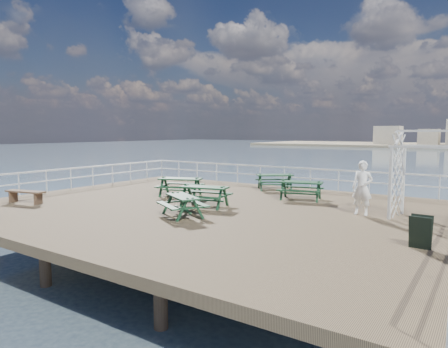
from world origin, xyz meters
TOP-DOWN VIEW (x-y plane):
  - ground at (0.00, 0.00)m, footprint 18.00×14.00m
  - railing at (-0.07, 2.57)m, footprint 17.77×13.76m
  - picnic_table_a at (-2.64, 1.39)m, footprint 2.36×2.14m
  - picnic_table_b at (2.35, 3.56)m, footprint 2.13×1.87m
  - picnic_table_c at (0.05, 5.63)m, footprint 2.34×2.27m
  - picnic_table_d at (0.30, -1.98)m, footprint 2.15×2.02m
  - picnic_table_e at (-0.16, -0.09)m, footprint 2.14×1.86m
  - flat_bench_far at (-6.75, -3.64)m, footprint 1.86×0.84m
  - trellis_arbor at (7.60, 1.95)m, footprint 2.60×1.67m
  - sandwich_board at (7.80, -1.64)m, footprint 0.53×0.40m
  - person at (5.44, 1.76)m, footprint 0.71×0.47m

SIDE VIEW (x-z plane):
  - ground at x=0.00m, z-range -0.30..0.00m
  - flat_bench_far at x=-6.75m, z-range 0.13..0.65m
  - sandwich_board at x=7.80m, z-range -0.01..0.85m
  - picnic_table_d at x=0.30m, z-range 0.12..0.94m
  - picnic_table_c at x=0.05m, z-range 0.12..1.01m
  - picnic_table_b at x=2.35m, z-range 0.13..1.02m
  - picnic_table_e at x=-0.16m, z-range 0.13..1.04m
  - picnic_table_a at x=-2.64m, z-range 0.13..1.07m
  - railing at x=-0.07m, z-range 0.32..1.42m
  - person at x=5.44m, z-range 0.00..1.94m
  - trellis_arbor at x=7.60m, z-range -0.17..2.84m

